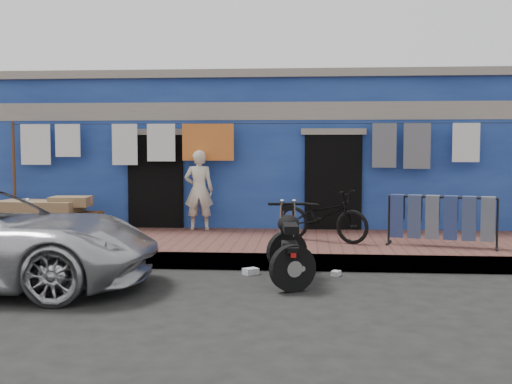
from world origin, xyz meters
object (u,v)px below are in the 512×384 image
object	(u,v)px
bicycle	(323,210)
jeans_rack	(442,220)
motorcycle	(290,244)
seated_person	(199,190)
charpoy	(49,215)

from	to	relation	value
bicycle	jeans_rack	size ratio (longest dim) A/B	0.92
motorcycle	jeans_rack	distance (m)	2.95
seated_person	charpoy	size ratio (longest dim) A/B	0.78
seated_person	charpoy	xyz separation A→B (m)	(-2.73, -0.61, -0.45)
charpoy	jeans_rack	size ratio (longest dim) A/B	1.10
seated_person	bicycle	size ratio (longest dim) A/B	0.92
seated_person	bicycle	xyz separation A→B (m)	(2.34, -1.30, -0.23)
bicycle	jeans_rack	bearing A→B (deg)	-74.20
motorcycle	charpoy	distance (m)	5.36
bicycle	motorcycle	distance (m)	2.18
bicycle	jeans_rack	xyz separation A→B (m)	(1.91, -0.40, -0.11)
seated_person	jeans_rack	distance (m)	4.59
charpoy	motorcycle	bearing A→B (deg)	-31.39
bicycle	motorcycle	bearing A→B (deg)	-165.55
seated_person	charpoy	bearing A→B (deg)	7.76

